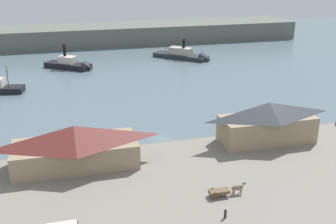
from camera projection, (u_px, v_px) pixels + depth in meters
ground_plane at (162, 140)px, 85.66m from camera, size 320.00×320.00×0.00m
quay_promenade at (196, 191)px, 65.52m from camera, size 110.00×36.00×1.20m
seawall_edge at (166, 144)px, 82.23m from camera, size 110.00×0.80×1.00m
ferry_shed_central_terminal at (75, 146)px, 71.01m from camera, size 21.64×9.30×7.50m
ferry_shed_east_terminal at (267, 122)px, 80.44m from camera, size 18.93×7.54×8.22m
horse_cart at (226, 190)px, 62.74m from camera, size 5.98×1.49×1.87m
pedestrian_at_waters_edge at (225, 214)px, 57.35m from camera, size 0.37×0.37×1.51m
ferry_moored_west at (72, 65)px, 141.42m from camera, size 17.34×14.89×9.80m
ferry_moored_east at (188, 56)px, 155.35m from camera, size 20.57×20.27×9.57m
far_headland at (102, 35)px, 183.94m from camera, size 180.00×24.00×8.00m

